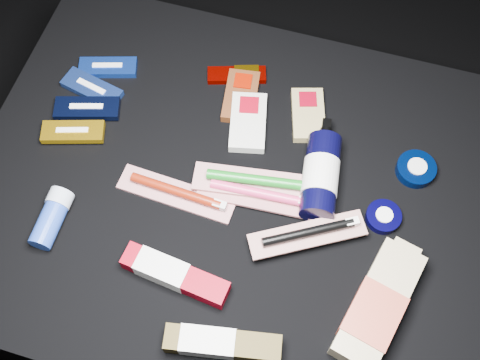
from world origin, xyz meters
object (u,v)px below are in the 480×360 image
(deodorant_stick, at_px, (52,217))
(toothpaste_carton_red, at_px, (171,273))
(lotion_bottle, at_px, (321,176))
(bodywash_bottle, at_px, (377,307))

(deodorant_stick, height_order, toothpaste_carton_red, deodorant_stick)
(lotion_bottle, xyz_separation_m, bodywash_bottle, (0.14, -0.21, -0.01))
(bodywash_bottle, relative_size, deodorant_stick, 2.20)
(lotion_bottle, bearing_deg, bodywash_bottle, -62.22)
(deodorant_stick, relative_size, toothpaste_carton_red, 0.56)
(lotion_bottle, xyz_separation_m, deodorant_stick, (-0.44, -0.21, -0.01))
(lotion_bottle, relative_size, bodywash_bottle, 0.88)
(bodywash_bottle, bearing_deg, lotion_bottle, 139.01)
(bodywash_bottle, relative_size, toothpaste_carton_red, 1.22)
(deodorant_stick, distance_m, toothpaste_carton_red, 0.24)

